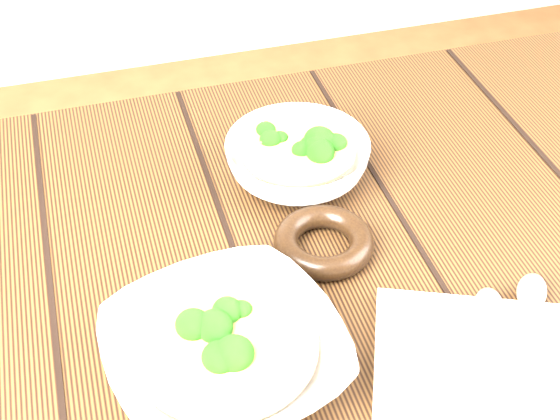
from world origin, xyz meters
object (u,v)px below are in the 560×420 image
at_px(soup_bowl_front, 225,353).
at_px(trivet, 324,242).
at_px(soup_bowl_back, 297,159).
at_px(table, 268,357).
at_px(napkin, 498,377).

xyz_separation_m(soup_bowl_front, trivet, (0.14, 0.13, -0.01)).
height_order(soup_bowl_back, trivet, soup_bowl_back).
relative_size(table, napkin, 5.19).
bearing_deg(soup_bowl_front, table, 55.24).
xyz_separation_m(soup_bowl_front, napkin, (0.24, -0.08, -0.02)).
relative_size(table, trivet, 10.79).
relative_size(table, soup_bowl_front, 4.71).
distance_m(table, soup_bowl_front, 0.19).
height_order(soup_bowl_back, napkin, soup_bowl_back).
bearing_deg(soup_bowl_front, soup_bowl_back, 59.80).
height_order(trivet, napkin, trivet).
xyz_separation_m(soup_bowl_front, soup_bowl_back, (0.15, 0.26, 0.00)).
bearing_deg(soup_bowl_front, napkin, -18.77).
relative_size(table, soup_bowl_back, 5.20).
bearing_deg(table, napkin, -45.33).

